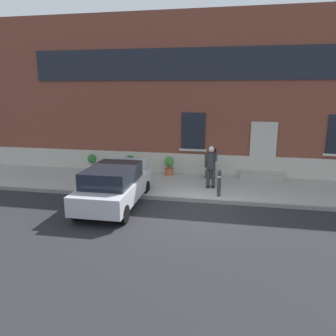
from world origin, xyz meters
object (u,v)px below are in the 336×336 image
bollard_near_person (219,182)px  planter_cream (92,162)px  hatchback_car_silver (114,185)px  planter_olive (130,164)px  planter_terracotta (169,166)px  person_on_phone (211,164)px  planter_charcoal (210,169)px

bollard_near_person → planter_cream: bearing=157.0°
hatchback_car_silver → planter_olive: bearing=99.6°
planter_olive → planter_terracotta: same height
bollard_near_person → person_on_phone: 1.15m
person_on_phone → planter_olive: size_ratio=2.03×
hatchback_car_silver → planter_charcoal: hatchback_car_silver is taller
bollard_near_person → planter_terracotta: size_ratio=1.22×
hatchback_car_silver → planter_olive: size_ratio=4.75×
hatchback_car_silver → bollard_near_person: (3.64, 1.41, -0.08)m
bollard_near_person → planter_charcoal: (-0.50, 2.49, -0.11)m
person_on_phone → planter_cream: bearing=164.2°
hatchback_car_silver → bollard_near_person: size_ratio=3.91×
bollard_near_person → planter_cream: (-6.27, 2.66, -0.11)m
person_on_phone → planter_terracotta: person_on_phone is taller
hatchback_car_silver → planter_terracotta: hatchback_car_silver is taller
hatchback_car_silver → planter_cream: size_ratio=4.75×
hatchback_car_silver → planter_cream: 4.85m
hatchback_car_silver → planter_charcoal: size_ratio=4.75×
planter_cream → planter_olive: same height
bollard_near_person → hatchback_car_silver: bearing=-158.8°
planter_terracotta → planter_charcoal: (1.92, -0.22, 0.00)m
hatchback_car_silver → planter_terracotta: (1.22, 4.11, -0.18)m
hatchback_car_silver → bollard_near_person: hatchback_car_silver is taller
hatchback_car_silver → planter_cream: (-2.63, 4.08, -0.18)m
hatchback_car_silver → person_on_phone: person_on_phone is taller
planter_cream → person_on_phone: bearing=-15.8°
bollard_near_person → planter_olive: bearing=147.8°
person_on_phone → planter_cream: (-5.89, 1.67, -0.55)m
planter_olive → planter_terracotta: (1.92, -0.04, 0.00)m
planter_cream → planter_terracotta: (3.85, 0.04, 0.00)m
planter_cream → hatchback_car_silver: bearing=-57.2°
planter_cream → planter_terracotta: 3.85m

